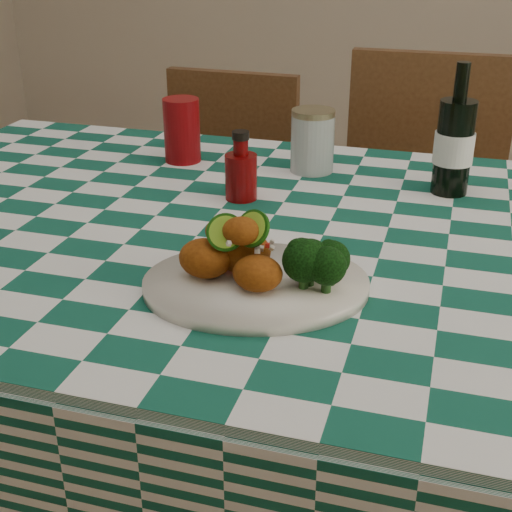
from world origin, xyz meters
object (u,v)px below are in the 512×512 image
(ketchup_bottle, at_px, (241,166))
(wooden_chair_right, at_px, (412,248))
(plate, at_px, (256,285))
(mason_jar, at_px, (312,141))
(beer_bottle, at_px, (456,130))
(fried_chicken_pile, at_px, (243,248))
(wooden_chair_left, at_px, (213,234))
(red_tumbler, at_px, (182,130))
(dining_table, at_px, (264,411))

(ketchup_bottle, bearing_deg, wooden_chair_right, 61.02)
(plate, height_order, mason_jar, mason_jar)
(wooden_chair_right, bearing_deg, beer_bottle, -79.38)
(fried_chicken_pile, bearing_deg, wooden_chair_left, 112.63)
(fried_chicken_pile, distance_m, beer_bottle, 0.56)
(ketchup_bottle, height_order, beer_bottle, beer_bottle)
(fried_chicken_pile, relative_size, red_tumbler, 1.07)
(plate, distance_m, wooden_chair_left, 1.07)
(mason_jar, bearing_deg, red_tumbler, -177.31)
(ketchup_bottle, bearing_deg, dining_table, -56.71)
(dining_table, relative_size, mason_jar, 12.71)
(beer_bottle, bearing_deg, plate, -116.51)
(ketchup_bottle, relative_size, wooden_chair_left, 0.15)
(ketchup_bottle, bearing_deg, mason_jar, 64.83)
(ketchup_bottle, height_order, mason_jar, same)
(dining_table, xyz_separation_m, mason_jar, (0.01, 0.33, 0.46))
(mason_jar, height_order, wooden_chair_left, mason_jar)
(wooden_chair_right, bearing_deg, fried_chicken_pile, -102.17)
(plate, distance_m, mason_jar, 0.55)
(fried_chicken_pile, height_order, beer_bottle, beer_bottle)
(plate, xyz_separation_m, ketchup_bottle, (-0.13, 0.35, 0.06))
(mason_jar, relative_size, beer_bottle, 0.52)
(plate, height_order, fried_chicken_pile, fried_chicken_pile)
(ketchup_bottle, bearing_deg, beer_bottle, 21.14)
(dining_table, relative_size, fried_chicken_pile, 11.30)
(beer_bottle, bearing_deg, fried_chicken_pile, -118.20)
(mason_jar, xyz_separation_m, wooden_chair_right, (0.21, 0.35, -0.37))
(red_tumbler, height_order, mason_jar, red_tumbler)
(red_tumbler, relative_size, ketchup_bottle, 1.05)
(mason_jar, height_order, wooden_chair_right, wooden_chair_right)
(red_tumbler, distance_m, ketchup_bottle, 0.27)
(plate, xyz_separation_m, wooden_chair_left, (-0.40, 0.92, -0.36))
(dining_table, xyz_separation_m, fried_chicken_pile, (0.03, -0.22, 0.46))
(dining_table, distance_m, wooden_chair_right, 0.71)
(wooden_chair_right, bearing_deg, dining_table, -108.32)
(fried_chicken_pile, xyz_separation_m, red_tumbler, (-0.31, 0.53, 0.00))
(beer_bottle, distance_m, wooden_chair_left, 0.91)
(wooden_chair_right, bearing_deg, mason_jar, -121.32)
(red_tumbler, relative_size, mason_jar, 1.05)
(ketchup_bottle, xyz_separation_m, beer_bottle, (0.38, 0.15, 0.06))
(dining_table, bearing_deg, red_tumbler, 131.47)
(ketchup_bottle, relative_size, beer_bottle, 0.52)
(fried_chicken_pile, height_order, ketchup_bottle, ketchup_bottle)
(dining_table, height_order, ketchup_bottle, ketchup_bottle)
(plate, bearing_deg, red_tumbler, 121.34)
(beer_bottle, xyz_separation_m, wooden_chair_right, (-0.08, 0.40, -0.43))
(beer_bottle, bearing_deg, ketchup_bottle, -158.86)
(beer_bottle, bearing_deg, mason_jar, 169.54)
(dining_table, xyz_separation_m, wooden_chair_left, (-0.35, 0.70, 0.04))
(dining_table, height_order, beer_bottle, beer_bottle)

